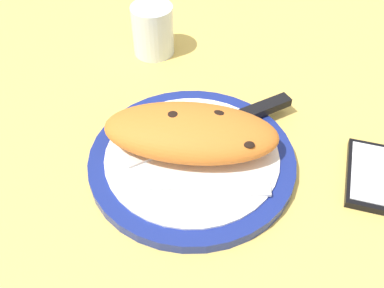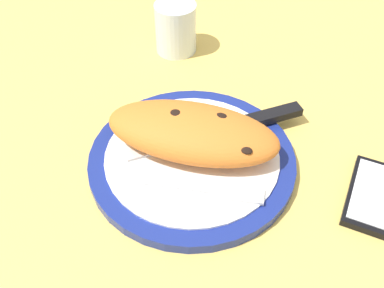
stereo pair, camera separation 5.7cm
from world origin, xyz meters
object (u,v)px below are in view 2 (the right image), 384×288
at_px(fork, 209,190).
at_px(knife, 244,124).
at_px(water_glass, 176,31).
at_px(calzone, 195,132).
at_px(smartphone, 374,196).
at_px(plate, 192,159).

distance_m(fork, knife, 0.12).
relative_size(fork, knife, 0.68).
distance_m(fork, water_glass, 0.33).
bearing_deg(fork, water_glass, 99.88).
xyz_separation_m(calzone, smartphone, (0.22, -0.07, -0.04)).
bearing_deg(fork, smartphone, 2.27).
height_order(plate, water_glass, water_glass).
xyz_separation_m(knife, water_glass, (-0.10, 0.21, 0.01)).
height_order(plate, calzone, calzone).
distance_m(knife, water_glass, 0.24).
height_order(calzone, smartphone, calzone).
bearing_deg(knife, calzone, -148.18).
height_order(fork, smartphone, fork).
bearing_deg(plate, knife, 38.31).
bearing_deg(smartphone, knife, 145.78).
bearing_deg(water_glass, plate, -82.66).
bearing_deg(smartphone, calzone, 163.60).
xyz_separation_m(knife, smartphone, (0.16, -0.11, -0.02)).
height_order(plate, fork, fork).
height_order(calzone, fork, calzone).
xyz_separation_m(plate, knife, (0.07, 0.06, 0.01)).
bearing_deg(smartphone, plate, 167.23).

